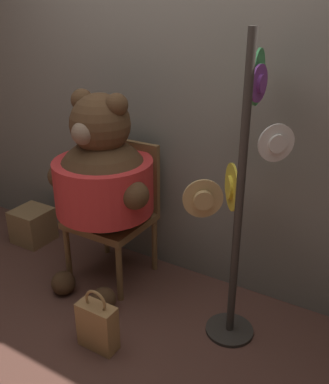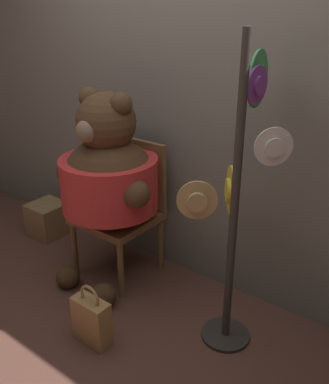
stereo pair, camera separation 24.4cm
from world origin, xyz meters
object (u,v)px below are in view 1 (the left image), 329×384
Objects in this scene: chair at (117,206)px; handbag_on_ground at (97,325)px; teddy_bear at (103,180)px; hat_display_rack at (239,189)px.

chair is 0.86m from handbag_on_ground.
handbag_on_ground is at bearing -62.49° from chair.
teddy_bear is 0.91m from hat_display_rack.
hat_display_rack is at bearing -8.60° from chair.
chair is 0.71× the size of teddy_bear.
teddy_bear is 3.46× the size of handbag_on_ground.
chair is 2.47× the size of handbag_on_ground.
handbag_on_ground is (-0.56, -0.55, -0.74)m from hat_display_rack.
teddy_bear is at bearing 122.47° from handbag_on_ground.
teddy_bear reaches higher than handbag_on_ground.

